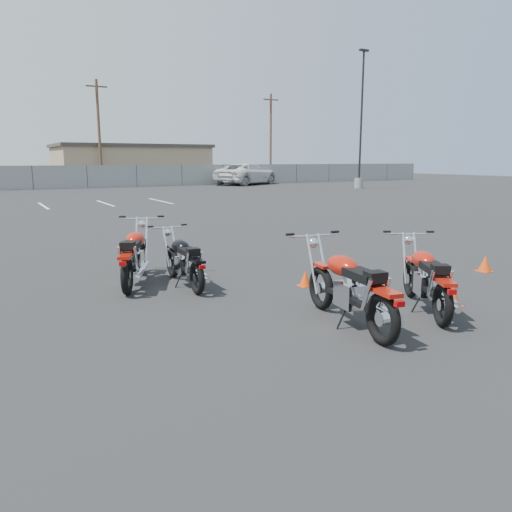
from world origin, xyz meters
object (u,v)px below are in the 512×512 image
motorcycle_third_red (350,288)px  motorcycle_second_black (184,261)px  motorcycle_front_red (135,256)px  white_van (247,168)px  motorcycle_rear_red (427,279)px

motorcycle_third_red → motorcycle_second_black: bearing=110.3°
motorcycle_front_red → motorcycle_third_red: bearing=-63.0°
white_van → motorcycle_front_red: bearing=120.0°
motorcycle_third_red → motorcycle_rear_red: 1.45m
motorcycle_second_black → motorcycle_third_red: (1.18, -3.19, 0.07)m
motorcycle_second_black → white_van: white_van is taller
motorcycle_rear_red → white_van: 38.79m
motorcycle_front_red → motorcycle_third_red: 4.23m
motorcycle_front_red → motorcycle_third_red: motorcycle_third_red is taller
motorcycle_second_black → motorcycle_rear_red: motorcycle_rear_red is taller
motorcycle_front_red → white_van: white_van is taller
motorcycle_front_red → white_van: bearing=58.7°
white_van → motorcycle_rear_red: bearing=127.2°
motorcycle_front_red → motorcycle_rear_red: size_ratio=1.08×
motorcycle_front_red → white_van: size_ratio=0.29×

